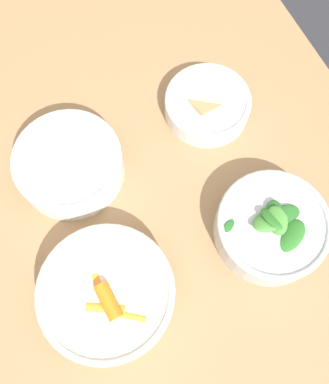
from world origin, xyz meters
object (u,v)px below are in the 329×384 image
(bowl_beans_hotdog, at_px, (69,164))
(bowl_cookies, at_px, (207,104))
(bowl_carrots, at_px, (107,294))
(bowl_greens, at_px, (271,227))

(bowl_beans_hotdog, xyz_separation_m, bowl_cookies, (0.01, -0.25, -0.01))
(bowl_carrots, height_order, bowl_greens, bowl_greens)
(bowl_carrots, bearing_deg, bowl_cookies, -50.45)
(bowl_carrots, height_order, bowl_beans_hotdog, bowl_carrots)
(bowl_greens, bearing_deg, bowl_beans_hotdog, 46.99)
(bowl_carrots, distance_m, bowl_cookies, 0.35)
(bowl_carrots, xyz_separation_m, bowl_greens, (-0.01, -0.26, 0.00))
(bowl_greens, distance_m, bowl_beans_hotdog, 0.33)
(bowl_carrots, xyz_separation_m, bowl_cookies, (0.22, -0.27, -0.01))
(bowl_carrots, height_order, bowl_cookies, bowl_carrots)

